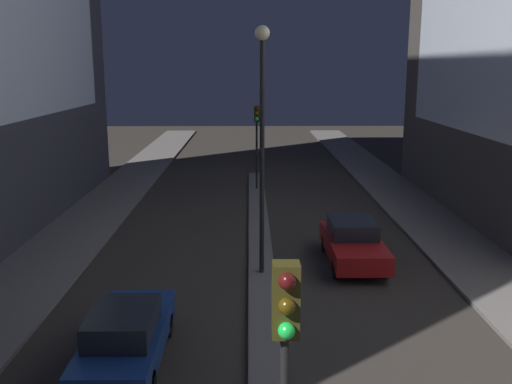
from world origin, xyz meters
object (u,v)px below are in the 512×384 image
at_px(street_lamp, 262,116).
at_px(car_left_lane, 126,336).
at_px(traffic_light_mid, 257,128).
at_px(traffic_light_near, 285,366).
at_px(car_right_lane, 353,242).

relative_size(street_lamp, car_left_lane, 1.75).
bearing_deg(traffic_light_mid, traffic_light_near, -90.00).
relative_size(traffic_light_mid, car_left_lane, 1.01).
bearing_deg(car_left_lane, traffic_light_near, -62.41).
bearing_deg(car_right_lane, car_left_lane, -132.68).
xyz_separation_m(traffic_light_mid, car_left_lane, (-3.39, -19.83, -2.86)).
bearing_deg(traffic_light_mid, car_left_lane, -99.71).
bearing_deg(traffic_light_near, car_right_lane, 76.24).
xyz_separation_m(traffic_light_near, car_left_lane, (-3.39, 6.50, -2.86)).
height_order(street_lamp, car_right_lane, street_lamp).
bearing_deg(street_lamp, traffic_light_mid, 90.00).
distance_m(traffic_light_near, street_lamp, 12.69).
bearing_deg(car_left_lane, traffic_light_mid, 80.29).
xyz_separation_m(traffic_light_mid, street_lamp, (0.00, -13.77, 1.89)).
bearing_deg(street_lamp, car_left_lane, -119.26).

